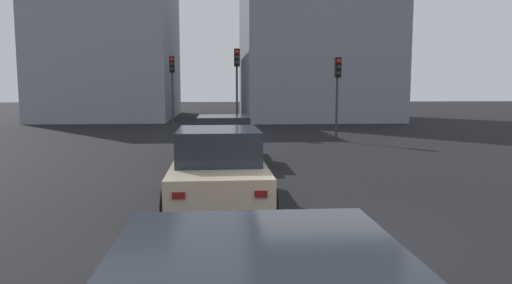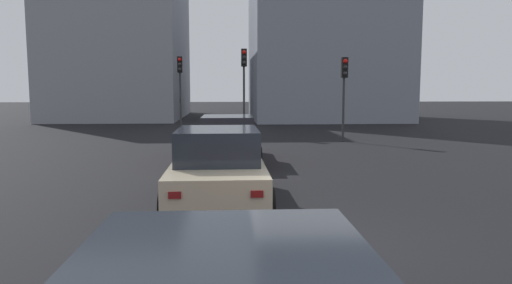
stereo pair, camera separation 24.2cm
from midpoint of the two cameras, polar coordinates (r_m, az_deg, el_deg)
The scene contains 8 objects.
ground_plane at distance 7.52m, azimuth 10.15°, elevation -12.82°, with size 160.00×160.00×0.20m, color black.
car_red_right_lead at distance 15.45m, azimuth -3.00°, elevation 0.35°, with size 4.75×2.12×1.50m.
car_beige_right_second at distance 9.53m, azimuth -3.88°, elevation -3.28°, with size 4.47×2.01×1.59m.
traffic_light_near_left at distance 26.98m, azimuth -8.94°, elevation 7.71°, with size 0.32×0.29×4.17m.
traffic_light_near_right at distance 24.37m, azimuth -1.17°, elevation 8.31°, with size 0.32×0.29×4.41m.
traffic_light_far_left at distance 21.47m, azimuth 10.97°, elevation 7.26°, with size 0.32×0.29×3.77m.
building_facade_left at distance 38.40m, azimuth 8.28°, elevation 14.59°, with size 11.89×11.06×15.70m, color gray.
building_facade_center at distance 41.24m, azimuth -15.51°, elevation 11.42°, with size 15.29×9.59×12.20m, color gray.
Camera 2 is at (-6.90, 1.61, 2.37)m, focal length 33.01 mm.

